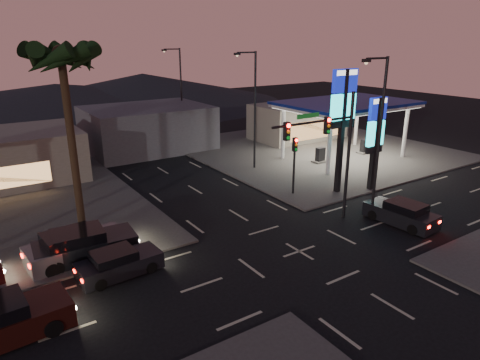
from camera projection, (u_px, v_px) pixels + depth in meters
ground at (299, 251)px, 23.13m from camera, size 140.00×140.00×0.00m
corner_lot_ne at (314, 149)px, 44.18m from camera, size 24.00×24.00×0.12m
gas_station at (347, 106)px, 39.44m from camera, size 12.20×8.20×5.47m
convenience_store at (297, 121)px, 48.57m from camera, size 10.00×6.00×4.00m
pylon_sign_tall at (343, 107)px, 29.94m from camera, size 2.20×0.35×9.00m
pylon_sign_short at (376, 130)px, 31.01m from camera, size 1.60×0.35×7.00m
traffic_signal_mast at (329, 141)px, 25.04m from camera, size 6.10×0.39×8.00m
pedestal_signal at (295, 156)px, 30.62m from camera, size 0.32×0.39×4.30m
streetlight_near at (378, 130)px, 25.70m from camera, size 2.14×0.25×10.00m
streetlight_mid at (253, 104)px, 35.97m from camera, size 2.14×0.25×10.00m
streetlight_far at (180, 89)px, 47.03m from camera, size 2.14×0.25×10.00m
palm_a at (62, 68)px, 22.93m from camera, size 4.41×4.41×10.86m
building_far_mid at (148, 128)px, 44.03m from camera, size 12.00×9.00×4.40m
hill_right at (143, 88)px, 77.64m from camera, size 50.00×50.00×5.00m
hill_center at (56, 96)px, 69.89m from camera, size 60.00×60.00×4.00m
car_lane_a_front at (118, 263)px, 20.65m from camera, size 4.17×1.95×1.33m
car_lane_b_front at (75, 247)px, 22.00m from camera, size 5.20×2.55×1.65m
car_lane_b_mid at (84, 246)px, 22.08m from camera, size 5.26×2.47×1.68m
suv_station at (402, 214)px, 26.38m from camera, size 2.16×4.50×1.46m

